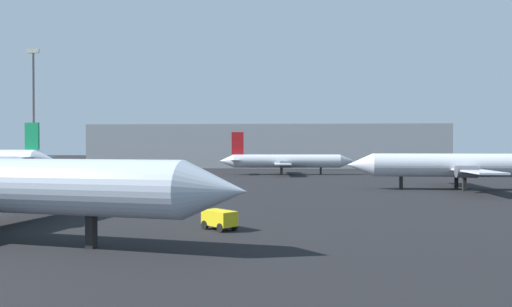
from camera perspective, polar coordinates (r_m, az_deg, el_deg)
airplane_distant at (r=68.27m, az=22.24°, el=-1.28°), size 27.13×23.45×10.37m
airplane_far_right at (r=97.56m, az=3.49°, el=-0.89°), size 27.19×18.64×8.54m
baggage_cart at (r=33.30m, az=-4.32°, el=-7.62°), size 2.64×2.58×1.30m
light_mast_left at (r=104.77m, az=-24.67°, el=5.14°), size 2.40×0.50×24.69m
terminal_building at (r=136.79m, az=1.29°, el=0.86°), size 94.57×23.89×11.47m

